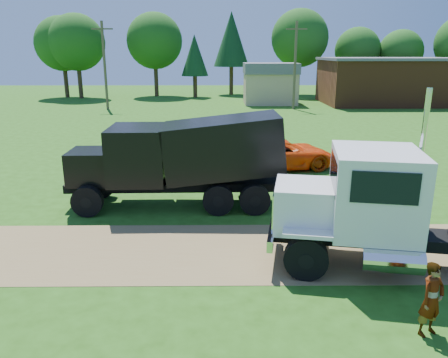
{
  "coord_description": "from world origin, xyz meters",
  "views": [
    {
      "loc": [
        -1.96,
        -12.34,
        5.93
      ],
      "look_at": [
        -1.81,
        2.51,
        1.6
      ],
      "focal_mm": 35.0,
      "sensor_mm": 36.0,
      "label": 1
    }
  ],
  "objects_px": {
    "black_dump_truck": "(184,156)",
    "orange_pickup": "(281,154)",
    "spectator_a": "(432,299)",
    "white_semi_tractor": "(376,209)"
  },
  "relations": [
    {
      "from": "black_dump_truck",
      "to": "orange_pickup",
      "type": "height_order",
      "value": "black_dump_truck"
    },
    {
      "from": "spectator_a",
      "to": "orange_pickup",
      "type": "bearing_deg",
      "value": 67.69
    },
    {
      "from": "orange_pickup",
      "to": "spectator_a",
      "type": "xyz_separation_m",
      "value": [
        1.28,
        -14.21,
        0.06
      ]
    },
    {
      "from": "white_semi_tractor",
      "to": "black_dump_truck",
      "type": "bearing_deg",
      "value": 148.39
    },
    {
      "from": "white_semi_tractor",
      "to": "orange_pickup",
      "type": "relative_size",
      "value": 1.5
    },
    {
      "from": "black_dump_truck",
      "to": "white_semi_tractor",
      "type": "bearing_deg",
      "value": -42.98
    },
    {
      "from": "black_dump_truck",
      "to": "spectator_a",
      "type": "xyz_separation_m",
      "value": [
        5.93,
        -8.4,
        -1.18
      ]
    },
    {
      "from": "white_semi_tractor",
      "to": "black_dump_truck",
      "type": "distance_m",
      "value": 7.76
    },
    {
      "from": "black_dump_truck",
      "to": "orange_pickup",
      "type": "bearing_deg",
      "value": 50.18
    },
    {
      "from": "white_semi_tractor",
      "to": "spectator_a",
      "type": "distance_m",
      "value": 3.34
    }
  ]
}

